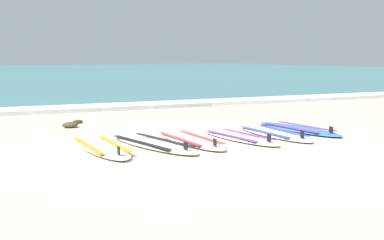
{
  "coord_description": "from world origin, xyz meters",
  "views": [
    {
      "loc": [
        -3.87,
        -7.21,
        1.39
      ],
      "look_at": [
        0.34,
        1.27,
        0.25
      ],
      "focal_mm": 50.49,
      "sensor_mm": 36.0,
      "label": 1
    }
  ],
  "objects_px": {
    "surfboard_2": "(190,140)",
    "surfboard_5": "(298,129)",
    "surfboard_1": "(152,143)",
    "surfboard_3": "(239,137)",
    "surfboard_0": "(101,147)",
    "surfboard_4": "(273,133)"
  },
  "relations": [
    {
      "from": "surfboard_2",
      "to": "surfboard_5",
      "type": "height_order",
      "value": "same"
    },
    {
      "from": "surfboard_1",
      "to": "surfboard_2",
      "type": "height_order",
      "value": "same"
    },
    {
      "from": "surfboard_3",
      "to": "surfboard_5",
      "type": "height_order",
      "value": "same"
    },
    {
      "from": "surfboard_3",
      "to": "surfboard_2",
      "type": "bearing_deg",
      "value": 173.77
    },
    {
      "from": "surfboard_0",
      "to": "surfboard_5",
      "type": "xyz_separation_m",
      "value": [
        3.84,
        0.32,
        0.0
      ]
    },
    {
      "from": "surfboard_0",
      "to": "surfboard_2",
      "type": "height_order",
      "value": "same"
    },
    {
      "from": "surfboard_2",
      "to": "surfboard_4",
      "type": "bearing_deg",
      "value": 1.02
    },
    {
      "from": "surfboard_2",
      "to": "surfboard_4",
      "type": "height_order",
      "value": "same"
    },
    {
      "from": "surfboard_1",
      "to": "surfboard_5",
      "type": "relative_size",
      "value": 1.07
    },
    {
      "from": "surfboard_5",
      "to": "surfboard_0",
      "type": "bearing_deg",
      "value": -175.29
    },
    {
      "from": "surfboard_1",
      "to": "surfboard_5",
      "type": "bearing_deg",
      "value": 6.3
    },
    {
      "from": "surfboard_0",
      "to": "surfboard_1",
      "type": "height_order",
      "value": "same"
    },
    {
      "from": "surfboard_2",
      "to": "surfboard_5",
      "type": "bearing_deg",
      "value": 7.4
    },
    {
      "from": "surfboard_0",
      "to": "surfboard_2",
      "type": "distance_m",
      "value": 1.47
    },
    {
      "from": "surfboard_2",
      "to": "surfboard_4",
      "type": "xyz_separation_m",
      "value": [
        1.63,
        0.03,
        0.0
      ]
    },
    {
      "from": "surfboard_0",
      "to": "surfboard_5",
      "type": "height_order",
      "value": "same"
    },
    {
      "from": "surfboard_2",
      "to": "surfboard_3",
      "type": "relative_size",
      "value": 1.07
    },
    {
      "from": "surfboard_3",
      "to": "surfboard_5",
      "type": "xyz_separation_m",
      "value": [
        1.51,
        0.4,
        -0.0
      ]
    },
    {
      "from": "surfboard_4",
      "to": "surfboard_1",
      "type": "bearing_deg",
      "value": -178.6
    },
    {
      "from": "surfboard_4",
      "to": "surfboard_5",
      "type": "height_order",
      "value": "same"
    },
    {
      "from": "surfboard_5",
      "to": "surfboard_3",
      "type": "bearing_deg",
      "value": -165.07
    },
    {
      "from": "surfboard_3",
      "to": "surfboard_0",
      "type": "bearing_deg",
      "value": 177.9
    }
  ]
}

